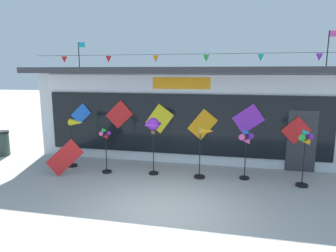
# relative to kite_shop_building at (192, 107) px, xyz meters

# --- Properties ---
(ground_plane) EXTENTS (80.00, 80.00, 0.00)m
(ground_plane) POSITION_rel_kite_shop_building_xyz_m (0.15, -6.44, -1.70)
(ground_plane) COLOR #ADAAA5
(kite_shop_building) EXTENTS (11.34, 6.31, 4.75)m
(kite_shop_building) POSITION_rel_kite_shop_building_xyz_m (0.00, 0.00, 0.00)
(kite_shop_building) COLOR silver
(kite_shop_building) RESTS_ON ground_plane
(wind_spinner_far_left) EXTENTS (0.67, 0.34, 1.66)m
(wind_spinner_far_left) POSITION_rel_kite_shop_building_xyz_m (-3.41, -3.81, -0.48)
(wind_spinner_far_left) COLOR black
(wind_spinner_far_left) RESTS_ON ground_plane
(wind_spinner_left) EXTENTS (0.33, 0.30, 1.46)m
(wind_spinner_left) POSITION_rel_kite_shop_building_xyz_m (-2.17, -4.19, -0.82)
(wind_spinner_left) COLOR black
(wind_spinner_left) RESTS_ON ground_plane
(wind_spinner_center_left) EXTENTS (0.40, 0.40, 1.81)m
(wind_spinner_center_left) POSITION_rel_kite_shop_building_xyz_m (-0.66, -3.98, -0.21)
(wind_spinner_center_left) COLOR black
(wind_spinner_center_left) RESTS_ON ground_plane
(wind_spinner_center_right) EXTENTS (0.58, 0.34, 1.59)m
(wind_spinner_center_right) POSITION_rel_kite_shop_building_xyz_m (0.95, -4.01, -0.56)
(wind_spinner_center_right) COLOR black
(wind_spinner_center_right) RESTS_ON ground_plane
(wind_spinner_right) EXTENTS (0.45, 0.29, 1.54)m
(wind_spinner_right) POSITION_rel_kite_shop_building_xyz_m (2.15, -3.86, -0.59)
(wind_spinner_right) COLOR black
(wind_spinner_right) RESTS_ON ground_plane
(wind_spinner_far_right) EXTENTS (0.43, 0.34, 1.65)m
(wind_spinner_far_right) POSITION_rel_kite_shop_building_xyz_m (3.73, -4.12, -0.58)
(wind_spinner_far_right) COLOR black
(wind_spinner_far_right) RESTS_ON ground_plane
(trash_bin) EXTENTS (0.52, 0.52, 0.96)m
(trash_bin) POSITION_rel_kite_shop_building_xyz_m (-6.93, -3.11, -1.21)
(trash_bin) COLOR #2D4238
(trash_bin) RESTS_ON ground_plane
(display_kite_on_ground) EXTENTS (1.13, 0.39, 1.13)m
(display_kite_on_ground) POSITION_rel_kite_shop_building_xyz_m (-3.35, -4.65, -1.13)
(display_kite_on_ground) COLOR red
(display_kite_on_ground) RESTS_ON ground_plane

